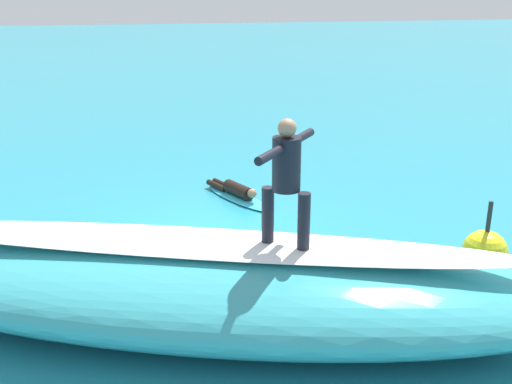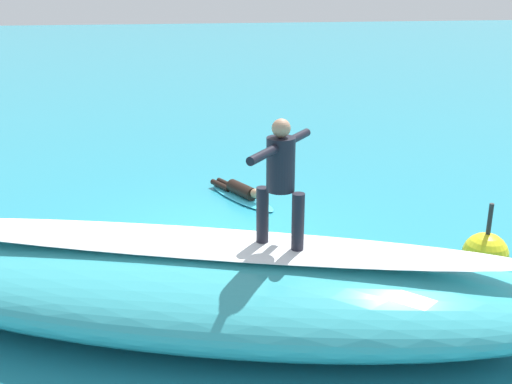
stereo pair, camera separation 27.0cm
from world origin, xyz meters
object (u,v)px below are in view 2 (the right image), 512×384
Objects in this scene: surfer_paddling at (239,189)px; buoy_marker at (485,254)px; surfboard_paddling at (242,197)px; surfboard_riding at (280,248)px; surfer_riding at (281,174)px.

surfer_paddling is 1.27× the size of buoy_marker.
surfboard_paddling is 1.39× the size of surfer_paddling.
surfboard_riding reaches higher than surfer_paddling.
buoy_marker reaches higher than surfboard_riding.
surfboard_paddling is 5.31m from buoy_marker.
surfer_riding is 0.78× the size of surfboard_paddling.
surfboard_riding is 1.04× the size of surfboard_paddling.
surfboard_riding is 1.83× the size of buoy_marker.
surfer_riding is 4.06m from buoy_marker.
buoy_marker reaches higher than surfboard_paddling.
surfboard_riding is at bearing 15.35° from buoy_marker.
surfboard_paddling is at bearing -0.00° from surfer_paddling.
surfer_paddling is at bearing -54.51° from surfboard_riding.
surfboard_paddling is at bearing -52.50° from buoy_marker.
surfboard_riding reaches higher than surfboard_paddling.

